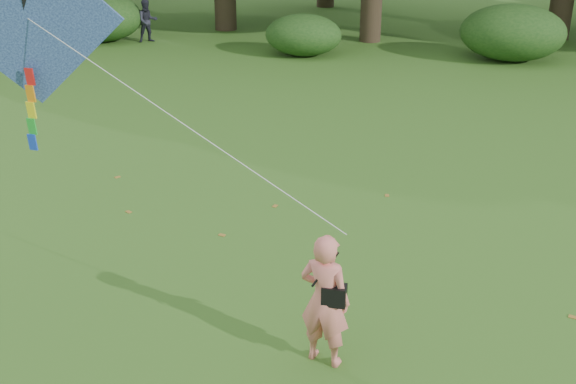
# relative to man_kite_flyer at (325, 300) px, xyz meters

# --- Properties ---
(ground) EXTENTS (100.00, 100.00, 0.00)m
(ground) POSITION_rel_man_kite_flyer_xyz_m (0.34, -0.15, -0.90)
(ground) COLOR #265114
(ground) RESTS_ON ground
(man_kite_flyer) EXTENTS (0.75, 0.58, 1.81)m
(man_kite_flyer) POSITION_rel_man_kite_flyer_xyz_m (0.00, 0.00, 0.00)
(man_kite_flyer) COLOR #E2756A
(man_kite_flyer) RESTS_ON ground
(bystander_left) EXTENTS (0.96, 0.93, 1.56)m
(bystander_left) POSITION_rel_man_kite_flyer_xyz_m (-9.80, 17.90, -0.12)
(bystander_left) COLOR #242431
(bystander_left) RESTS_ON ground
(crossbody_bag) EXTENTS (0.43, 0.20, 0.71)m
(crossbody_bag) POSITION_rel_man_kite_flyer_xyz_m (0.12, -0.03, 0.12)
(crossbody_bag) COLOR black
(crossbody_bag) RESTS_ON ground
(flying_kite) EXTENTS (6.28, 2.26, 3.39)m
(flying_kite) POSITION_rel_man_kite_flyer_xyz_m (-4.68, 1.78, 2.95)
(flying_kite) COLOR #295DB3
(flying_kite) RESTS_ON ground
(shrub_band) EXTENTS (39.15, 3.22, 1.88)m
(shrub_band) POSITION_rel_man_kite_flyer_xyz_m (-0.38, 17.45, -0.05)
(shrub_band) COLOR #264919
(shrub_band) RESTS_ON ground
(fallen_leaves) EXTENTS (10.49, 10.01, 0.01)m
(fallen_leaves) POSITION_rel_man_kite_flyer_xyz_m (0.29, 3.06, -0.90)
(fallen_leaves) COLOR olive
(fallen_leaves) RESTS_ON ground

